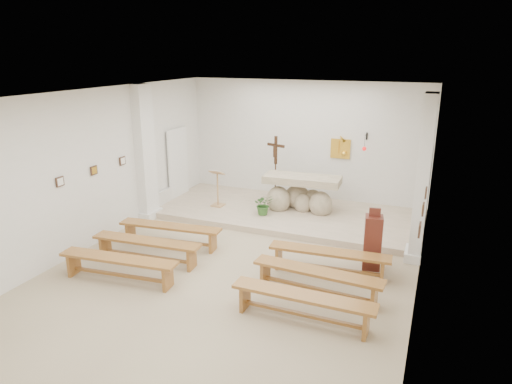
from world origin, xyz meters
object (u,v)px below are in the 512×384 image
at_px(crucifix_stand, 275,165).
at_px(bench_right_second, 317,277).
at_px(donation_pedestal, 372,242).
at_px(bench_right_third, 303,301).
at_px(lectern, 217,188).
at_px(bench_left_third, 119,263).
at_px(altar, 301,196).
at_px(bench_right_front, 329,257).
at_px(bench_left_second, 147,245).
at_px(bench_left_front, 170,230).

relative_size(crucifix_stand, bench_right_second, 0.79).
xyz_separation_m(donation_pedestal, bench_right_third, (-0.74, -2.41, -0.19)).
distance_m(lectern, bench_right_second, 5.10).
bearing_deg(donation_pedestal, bench_left_third, -161.10).
bearing_deg(crucifix_stand, bench_right_second, -42.47).
xyz_separation_m(altar, bench_right_front, (1.52, -3.09, -0.17)).
relative_size(bench_left_second, bench_left_third, 1.00).
height_order(altar, donation_pedestal, donation_pedestal).
height_order(bench_left_front, bench_left_third, same).
distance_m(bench_left_front, bench_left_third, 1.81).
height_order(lectern, bench_right_front, lectern).
relative_size(bench_left_second, bench_right_third, 1.01).
height_order(altar, crucifix_stand, crucifix_stand).
distance_m(altar, bench_left_second, 4.54).
bearing_deg(bench_left_third, bench_left_second, 84.34).
bearing_deg(lectern, bench_right_second, -41.60).
relative_size(altar, lectern, 1.95).
xyz_separation_m(bench_left_front, bench_right_second, (3.66, -0.91, 0.00)).
distance_m(crucifix_stand, bench_left_second, 4.63).
xyz_separation_m(altar, bench_left_front, (-2.14, -3.09, -0.17)).
bearing_deg(bench_left_second, bench_right_third, -18.07).
relative_size(bench_right_front, bench_right_second, 1.00).
bearing_deg(donation_pedestal, crucifix_stand, 127.67).
distance_m(lectern, crucifix_stand, 1.74).
height_order(bench_left_second, bench_right_third, same).
bearing_deg(donation_pedestal, lectern, 146.74).
xyz_separation_m(crucifix_stand, donation_pedestal, (3.13, -2.87, -0.67)).
height_order(lectern, bench_right_second, lectern).
height_order(bench_right_front, bench_left_second, same).
distance_m(bench_right_second, bench_left_third, 3.77).
bearing_deg(lectern, bench_left_third, -87.88).
xyz_separation_m(crucifix_stand, bench_right_third, (2.39, -5.28, -0.87)).
xyz_separation_m(lectern, bench_right_front, (3.74, -2.54, -0.29)).
bearing_deg(lectern, crucifix_stand, 35.24).
bearing_deg(bench_left_front, bench_left_third, -95.78).
height_order(crucifix_stand, bench_right_second, crucifix_stand).
xyz_separation_m(lectern, bench_left_second, (0.08, -3.45, -0.29)).
bearing_deg(bench_right_front, bench_left_third, -157.61).
bearing_deg(lectern, bench_right_front, -33.12).
bearing_deg(bench_left_third, crucifix_stand, 70.76).
relative_size(bench_left_front, bench_left_second, 1.00).
bearing_deg(bench_left_third, altar, 60.79).
xyz_separation_m(lectern, bench_left_front, (0.08, -2.54, -0.29)).
bearing_deg(bench_left_front, bench_right_front, -5.78).
bearing_deg(lectern, bench_right_third, -48.27).
height_order(bench_left_second, bench_left_third, same).
height_order(donation_pedestal, bench_left_second, donation_pedestal).
relative_size(bench_right_front, bench_left_second, 1.00).
bearing_deg(bench_left_third, bench_right_third, -5.66).
bearing_deg(bench_left_front, lectern, 86.08).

